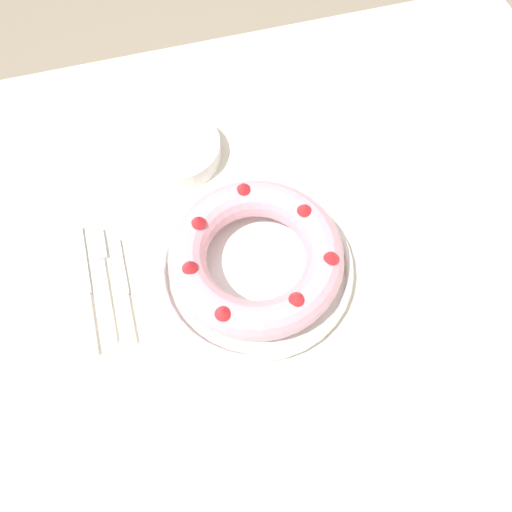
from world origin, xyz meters
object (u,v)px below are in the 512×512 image
Objects in this scene: side_bowl at (177,150)px; fork at (103,275)px; serving_dish at (256,268)px; serving_knife at (86,297)px; cake_knife at (124,297)px; bundt_cake at (256,256)px.

fork is at bearing -128.92° from side_bowl.
serving_knife is at bearing 173.75° from serving_dish.
fork is 0.27m from side_bowl.
cake_knife is (0.06, -0.02, 0.00)m from serving_knife.
side_bowl is (-0.08, 0.27, -0.04)m from bundt_cake.
side_bowl is at bearing 63.58° from cake_knife.
cake_knife is 0.30m from side_bowl.
serving_dish is at bearing -74.45° from side_bowl.
serving_dish reaches higher than cake_knife.
serving_dish is 1.35× the size of serving_knife.
serving_dish is 1.66× the size of cake_knife.
fork is 0.88× the size of serving_knife.
fork is (-0.25, 0.06, -0.06)m from bundt_cake.
serving_knife is 1.44× the size of side_bowl.
side_bowl reaches higher than serving_dish.
side_bowl is at bearing 47.20° from fork.
cake_knife reaches higher than fork.
bundt_cake is at bearing -2.07° from serving_knife.
bundt_cake is 0.28m from serving_knife.
serving_dish is 0.25m from fork.
bundt_cake reaches higher than fork.
serving_dish reaches higher than serving_knife.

